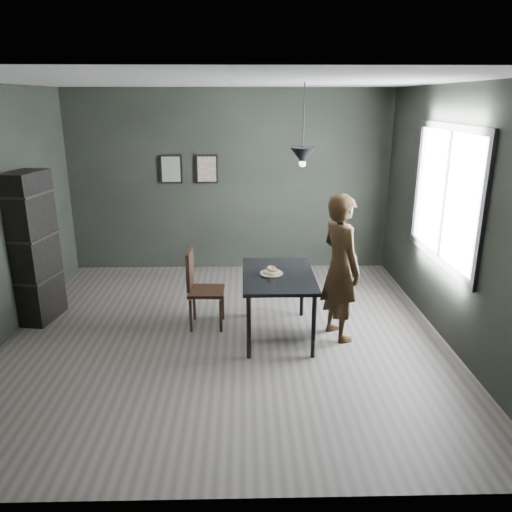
{
  "coord_description": "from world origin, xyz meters",
  "views": [
    {
      "loc": [
        0.22,
        -5.28,
        2.63
      ],
      "look_at": [
        0.35,
        0.05,
        0.95
      ],
      "focal_mm": 35.0,
      "sensor_mm": 36.0,
      "label": 1
    }
  ],
  "objects_px": {
    "cafe_table": "(278,281)",
    "shelf_unit": "(34,248)",
    "wood_chair": "(199,283)",
    "pendant_lamp": "(303,156)",
    "white_plate": "(271,274)",
    "woman": "(341,267)"
  },
  "relations": [
    {
      "from": "cafe_table",
      "to": "shelf_unit",
      "type": "relative_size",
      "value": 0.65
    },
    {
      "from": "wood_chair",
      "to": "shelf_unit",
      "type": "bearing_deg",
      "value": 174.0
    },
    {
      "from": "pendant_lamp",
      "to": "white_plate",
      "type": "bearing_deg",
      "value": -161.18
    },
    {
      "from": "woman",
      "to": "wood_chair",
      "type": "relative_size",
      "value": 1.75
    },
    {
      "from": "woman",
      "to": "pendant_lamp",
      "type": "distance_m",
      "value": 1.3
    },
    {
      "from": "woman",
      "to": "white_plate",
      "type": "bearing_deg",
      "value": 66.79
    },
    {
      "from": "wood_chair",
      "to": "shelf_unit",
      "type": "height_order",
      "value": "shelf_unit"
    },
    {
      "from": "shelf_unit",
      "to": "woman",
      "type": "bearing_deg",
      "value": 0.47
    },
    {
      "from": "pendant_lamp",
      "to": "woman",
      "type": "bearing_deg",
      "value": -17.26
    },
    {
      "from": "wood_chair",
      "to": "shelf_unit",
      "type": "relative_size",
      "value": 0.52
    },
    {
      "from": "white_plate",
      "to": "woman",
      "type": "bearing_deg",
      "value": -1.91
    },
    {
      "from": "cafe_table",
      "to": "woman",
      "type": "distance_m",
      "value": 0.71
    },
    {
      "from": "cafe_table",
      "to": "woman",
      "type": "height_order",
      "value": "woman"
    },
    {
      "from": "white_plate",
      "to": "wood_chair",
      "type": "xyz_separation_m",
      "value": [
        -0.84,
        0.29,
        -0.21
      ]
    },
    {
      "from": "pendant_lamp",
      "to": "shelf_unit",
      "type": "bearing_deg",
      "value": 172.18
    },
    {
      "from": "shelf_unit",
      "to": "pendant_lamp",
      "type": "xyz_separation_m",
      "value": [
        3.17,
        -0.44,
        1.13
      ]
    },
    {
      "from": "cafe_table",
      "to": "wood_chair",
      "type": "xyz_separation_m",
      "value": [
        -0.92,
        0.27,
        -0.13
      ]
    },
    {
      "from": "pendant_lamp",
      "to": "cafe_table",
      "type": "bearing_deg",
      "value": -158.2
    },
    {
      "from": "cafe_table",
      "to": "pendant_lamp",
      "type": "distance_m",
      "value": 1.41
    },
    {
      "from": "woman",
      "to": "shelf_unit",
      "type": "distance_m",
      "value": 3.66
    },
    {
      "from": "white_plate",
      "to": "wood_chair",
      "type": "bearing_deg",
      "value": 161.25
    },
    {
      "from": "cafe_table",
      "to": "white_plate",
      "type": "relative_size",
      "value": 5.22
    }
  ]
}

